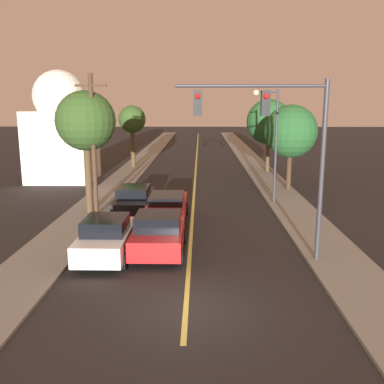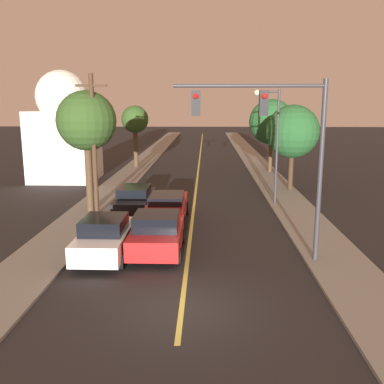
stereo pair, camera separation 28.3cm
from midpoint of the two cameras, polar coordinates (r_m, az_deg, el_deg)
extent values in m
plane|color=black|center=(13.25, -1.46, -15.32)|extent=(200.00, 200.00, 0.00)
cube|color=black|center=(48.16, 0.45, 4.60)|extent=(9.07, 80.00, 0.01)
cube|color=#D1C14C|center=(48.16, 0.45, 4.61)|extent=(0.16, 76.00, 0.00)
cube|color=gray|center=(48.57, -6.41, 4.65)|extent=(2.50, 80.00, 0.12)
cube|color=gray|center=(48.43, 7.33, 4.61)|extent=(2.50, 80.00, 0.12)
cube|color=red|center=(17.58, -4.92, -5.92)|extent=(1.99, 4.08, 0.78)
cube|color=black|center=(17.23, -5.02, -3.89)|extent=(1.75, 1.84, 0.61)
cylinder|color=black|center=(19.01, -7.35, -5.84)|extent=(0.22, 0.62, 0.62)
cylinder|color=black|center=(18.83, -1.62, -5.92)|extent=(0.22, 0.62, 0.62)
cylinder|color=black|center=(16.65, -8.63, -8.46)|extent=(0.22, 0.62, 0.62)
cylinder|color=black|center=(16.44, -2.04, -8.60)|extent=(0.22, 0.62, 0.62)
cube|color=red|center=(21.93, -3.69, -2.20)|extent=(1.88, 4.97, 0.76)
cube|color=black|center=(21.61, -3.76, -0.84)|extent=(1.65, 2.24, 0.40)
cylinder|color=black|center=(23.60, -5.53, -2.17)|extent=(0.22, 0.72, 0.72)
cylinder|color=black|center=(23.47, -1.19, -2.20)|extent=(0.22, 0.72, 0.72)
cylinder|color=black|center=(20.65, -6.51, -4.24)|extent=(0.22, 0.72, 0.72)
cylinder|color=black|center=(20.49, -1.54, -4.29)|extent=(0.22, 0.72, 0.72)
cube|color=white|center=(17.41, -11.69, -6.32)|extent=(1.83, 4.27, 0.79)
cube|color=black|center=(17.05, -11.91, -4.31)|extent=(1.61, 1.92, 0.58)
cylinder|color=black|center=(18.95, -13.34, -6.14)|extent=(0.22, 0.61, 0.61)
cylinder|color=black|center=(18.60, -8.12, -6.28)|extent=(0.22, 0.61, 0.61)
cylinder|color=black|center=(16.55, -15.61, -8.93)|extent=(0.22, 0.61, 0.61)
cylinder|color=black|center=(16.14, -9.62, -9.18)|extent=(0.22, 0.61, 0.61)
cube|color=black|center=(24.16, -8.01, -1.17)|extent=(1.87, 4.78, 0.65)
cube|color=black|center=(23.85, -8.12, 0.10)|extent=(1.64, 2.15, 0.52)
cylinder|color=black|center=(25.80, -9.43, -1.12)|extent=(0.22, 0.68, 0.68)
cylinder|color=black|center=(25.54, -5.51, -1.15)|extent=(0.22, 0.68, 0.68)
cylinder|color=black|center=(22.98, -10.75, -2.77)|extent=(0.22, 0.68, 0.68)
cylinder|color=black|center=(22.68, -6.36, -2.82)|extent=(0.22, 0.68, 0.68)
cylinder|color=#333338|center=(16.57, 16.44, 2.51)|extent=(0.18, 0.18, 6.77)
cylinder|color=#333338|center=(15.87, 7.34, 13.86)|extent=(5.43, 0.12, 0.12)
cube|color=black|center=(15.93, 9.27, 11.61)|extent=(0.32, 0.28, 0.90)
sphere|color=red|center=(15.75, 9.39, 12.50)|extent=(0.20, 0.20, 0.20)
cube|color=black|center=(15.78, 0.26, 11.76)|extent=(0.32, 0.28, 0.90)
sphere|color=red|center=(15.60, 0.25, 12.66)|extent=(0.20, 0.20, 0.20)
cylinder|color=#333338|center=(25.86, 10.81, 5.88)|extent=(0.14, 0.14, 6.69)
cylinder|color=#333338|center=(25.64, 9.66, 13.02)|extent=(1.26, 0.09, 0.09)
sphere|color=beige|center=(25.55, 8.22, 12.96)|extent=(0.36, 0.36, 0.36)
cylinder|color=#422D1E|center=(22.90, -13.35, 5.90)|extent=(0.24, 0.24, 7.38)
cube|color=#422D1E|center=(22.81, -13.72, 13.64)|extent=(1.60, 0.12, 0.12)
cylinder|color=#4C3823|center=(23.98, -13.97, 1.90)|extent=(0.39, 0.39, 3.88)
sphere|color=#2D4C1E|center=(23.67, -14.34, 9.19)|extent=(3.18, 3.18, 3.18)
cylinder|color=#4C3823|center=(40.76, -8.08, 5.85)|extent=(0.41, 0.41, 3.55)
sphere|color=#2D4C1E|center=(40.58, -8.18, 9.58)|extent=(2.52, 2.52, 2.52)
cylinder|color=#3D2B1C|center=(30.55, 12.54, 2.95)|extent=(0.34, 0.34, 2.73)
sphere|color=#235628|center=(30.27, 12.76, 7.89)|extent=(3.63, 3.63, 3.63)
cylinder|color=#4C3823|center=(38.02, 9.85, 4.93)|extent=(0.33, 0.33, 2.97)
sphere|color=#235628|center=(37.79, 10.00, 9.21)|extent=(3.86, 3.86, 3.86)
cube|color=silver|center=(35.26, -17.12, 5.86)|extent=(4.78, 4.78, 5.42)
sphere|color=silver|center=(35.11, -17.50, 12.05)|extent=(4.00, 4.00, 4.00)
camera|label=1|loc=(0.14, -90.37, -0.08)|focal=40.00mm
camera|label=2|loc=(0.14, 89.63, 0.08)|focal=40.00mm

